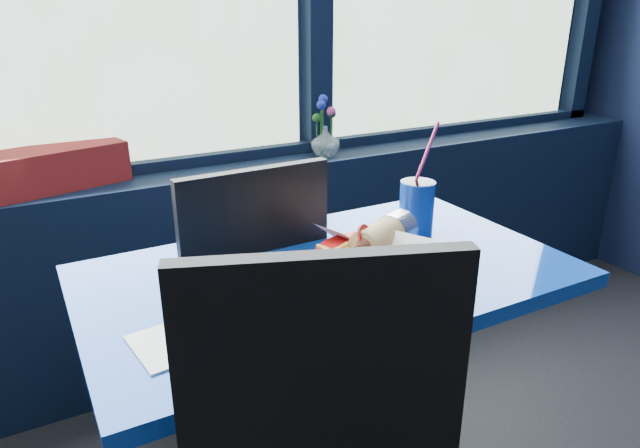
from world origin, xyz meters
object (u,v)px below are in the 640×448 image
at_px(near_table, 329,332).
at_px(food_basket, 371,251).
at_px(planter_box, 18,174).
at_px(flower_vase, 325,138).
at_px(chair_near_back, 245,293).
at_px(ketchup_bottle, 277,205).
at_px(soda_cup, 417,207).

relative_size(near_table, food_basket, 3.89).
distance_m(planter_box, flower_vase, 1.10).
relative_size(chair_near_back, ketchup_bottle, 4.42).
height_order(near_table, ketchup_bottle, ketchup_bottle).
xyz_separation_m(chair_near_back, food_basket, (0.22, -0.34, 0.23)).
bearing_deg(food_basket, planter_box, 132.24).
height_order(near_table, food_basket, food_basket).
bearing_deg(flower_vase, ketchup_bottle, -129.33).
bearing_deg(ketchup_bottle, planter_box, 135.19).
xyz_separation_m(food_basket, ketchup_bottle, (-0.13, 0.28, 0.06)).
distance_m(flower_vase, food_basket, 0.93).
bearing_deg(planter_box, flower_vase, -16.13).
height_order(planter_box, soda_cup, soda_cup).
bearing_deg(ketchup_bottle, flower_vase, 50.67).
bearing_deg(chair_near_back, planter_box, -47.59).
height_order(near_table, soda_cup, soda_cup).
height_order(chair_near_back, soda_cup, soda_cup).
xyz_separation_m(planter_box, soda_cup, (0.98, -0.77, -0.03)).
relative_size(food_basket, soda_cup, 0.93).
xyz_separation_m(near_table, food_basket, (0.10, -0.03, 0.22)).
bearing_deg(soda_cup, near_table, -165.33).
height_order(near_table, planter_box, planter_box).
bearing_deg(chair_near_back, flower_vase, -139.31).
distance_m(chair_near_back, flower_vase, 0.82).
bearing_deg(soda_cup, planter_box, 141.68).
relative_size(flower_vase, food_basket, 0.79).
height_order(chair_near_back, flower_vase, flower_vase).
distance_m(near_table, planter_box, 1.12).
relative_size(ketchup_bottle, soda_cup, 0.67).
bearing_deg(planter_box, near_table, -67.66).
height_order(food_basket, soda_cup, soda_cup).
xyz_separation_m(chair_near_back, planter_box, (-0.53, 0.55, 0.30)).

